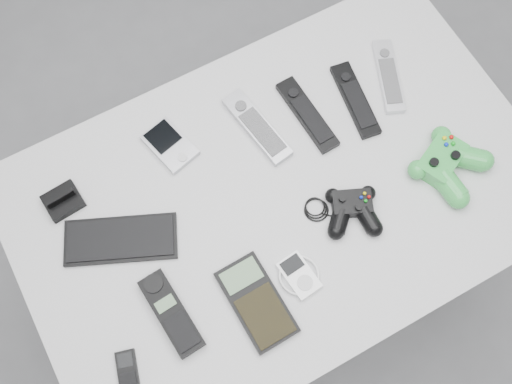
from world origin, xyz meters
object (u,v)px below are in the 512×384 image
controller_black (353,209)px  remote_silver_a (257,127)px  desk (280,204)px  pda (170,145)px  pda_keyboard (121,239)px  remote_black_b (355,99)px  mobile_phone (128,373)px  controller_green (448,163)px  calculator (256,302)px  remote_silver_b (388,76)px  cordless_handset (171,313)px  remote_black_a (307,114)px  mp3_player (299,275)px

controller_black → remote_silver_a: bearing=131.3°
desk → remote_silver_a: bearing=79.6°
pda → pda_keyboard: bearing=-155.9°
pda_keyboard → controller_black: (0.47, -0.19, 0.01)m
desk → remote_black_b: size_ratio=5.90×
desk → mobile_phone: mobile_phone is taller
controller_green → calculator: bearing=162.2°
remote_silver_b → pda_keyboard: bearing=-152.6°
pda → remote_silver_b: 0.55m
remote_silver_b → cordless_handset: cordless_handset is taller
remote_silver_b → controller_green: controller_green is taller
calculator → pda: bearing=88.5°
pda_keyboard → calculator: 0.32m
controller_black → controller_green: (0.24, -0.01, 0.01)m
remote_silver_b → calculator: bearing=-126.4°
desk → remote_black_a: remote_black_a is taller
pda → cordless_handset: bearing=-129.3°
desk → remote_black_a: 0.22m
calculator → desk: bearing=46.9°
remote_black_b → remote_silver_b: (0.10, 0.02, 0.00)m
pda → controller_black: controller_black is taller
controller_green → remote_black_b: bearing=85.3°
desk → remote_black_a: size_ratio=5.75×
calculator → controller_black: size_ratio=0.94×
desk → cordless_handset: 0.36m
remote_black_b → calculator: 0.53m
mp3_player → controller_black: bearing=16.0°
remote_black_a → desk: bearing=-139.4°
remote_silver_b → cordless_handset: (-0.70, -0.26, 0.00)m
pda → mp3_player: 0.42m
pda → desk: bearing=-67.3°
pda → controller_green: bearing=-47.4°
controller_green → remote_silver_b: bearing=61.8°
remote_silver_b → mobile_phone: remote_silver_b is taller
desk → controller_green: 0.39m
controller_black → controller_green: bearing=21.6°
pda_keyboard → pda: pda is taller
calculator → controller_black: controller_black is taller
remote_black_a → controller_green: size_ratio=1.21×
remote_black_b → cordless_handset: 0.65m
desk → pda: bearing=126.7°
mobile_phone → controller_black: size_ratio=0.43×
remote_black_a → remote_silver_b: 0.22m
pda → remote_black_a: size_ratio=0.60×
cordless_handset → mp3_player: (0.27, -0.06, -0.01)m
remote_silver_a → remote_black_a: remote_silver_a is taller
cordless_handset → remote_black_b: bearing=17.8°
calculator → controller_green: 0.53m
mp3_player → controller_green: controller_green is taller
remote_black_b → mp3_player: bearing=-128.6°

